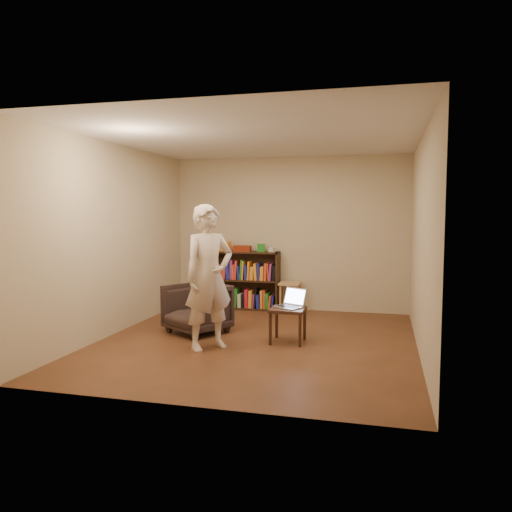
% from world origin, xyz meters
% --- Properties ---
extents(floor, '(4.50, 4.50, 0.00)m').
position_xyz_m(floor, '(0.00, 0.00, 0.00)').
color(floor, '#462916').
rests_on(floor, ground).
extents(ceiling, '(4.50, 4.50, 0.00)m').
position_xyz_m(ceiling, '(0.00, 0.00, 2.60)').
color(ceiling, silver).
rests_on(ceiling, wall_back).
extents(wall_back, '(4.00, 0.00, 4.00)m').
position_xyz_m(wall_back, '(0.00, 2.25, 1.30)').
color(wall_back, '#BCB18E').
rests_on(wall_back, floor).
extents(wall_left, '(0.00, 4.50, 4.50)m').
position_xyz_m(wall_left, '(-2.00, 0.00, 1.30)').
color(wall_left, '#BCB18E').
rests_on(wall_left, floor).
extents(wall_right, '(0.00, 4.50, 4.50)m').
position_xyz_m(wall_right, '(2.00, 0.00, 1.30)').
color(wall_right, '#BCB18E').
rests_on(wall_right, floor).
extents(bookshelf, '(1.20, 0.30, 1.00)m').
position_xyz_m(bookshelf, '(-0.74, 2.09, 0.44)').
color(bookshelf, black).
rests_on(bookshelf, floor).
extents(box_yellow, '(0.22, 0.18, 0.16)m').
position_xyz_m(box_yellow, '(-1.11, 2.07, 1.08)').
color(box_yellow, orange).
rests_on(box_yellow, bookshelf).
extents(red_cloth, '(0.32, 0.25, 0.10)m').
position_xyz_m(red_cloth, '(-0.78, 2.06, 1.05)').
color(red_cloth, maroon).
rests_on(red_cloth, bookshelf).
extents(box_green, '(0.15, 0.15, 0.13)m').
position_xyz_m(box_green, '(-0.45, 2.08, 1.06)').
color(box_green, '#207B21').
rests_on(box_green, bookshelf).
extents(box_white, '(0.11, 0.11, 0.07)m').
position_xyz_m(box_white, '(-0.26, 2.06, 1.04)').
color(box_white, beige).
rests_on(box_white, bookshelf).
extents(stool, '(0.35, 0.35, 0.50)m').
position_xyz_m(stool, '(0.06, 2.00, 0.40)').
color(stool, tan).
rests_on(stool, floor).
extents(armchair, '(1.01, 1.02, 0.68)m').
position_xyz_m(armchair, '(-0.92, 0.25, 0.34)').
color(armchair, '#322621').
rests_on(armchair, floor).
extents(side_table, '(0.43, 0.43, 0.44)m').
position_xyz_m(side_table, '(0.40, 0.07, 0.37)').
color(side_table, black).
rests_on(side_table, floor).
extents(laptop, '(0.44, 0.43, 0.24)m').
position_xyz_m(laptop, '(0.42, 0.13, 0.50)').
color(laptop, silver).
rests_on(laptop, side_table).
extents(person, '(0.74, 0.76, 1.76)m').
position_xyz_m(person, '(-0.48, -0.47, 0.88)').
color(person, beige).
rests_on(person, floor).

